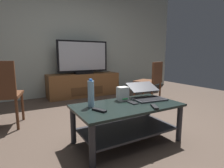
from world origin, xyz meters
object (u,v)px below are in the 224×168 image
side_chair (1,91)px  laptop (146,94)px  media_cabinet (84,85)px  cell_phone (133,103)px  coffee_table (127,116)px  router_box (123,94)px  water_bottle_near (91,94)px  tv_remote (99,110)px  soundbar_remote (154,107)px  television (83,58)px  dining_chair (151,80)px

side_chair → laptop: side_chair is taller
media_cabinet → cell_phone: size_ratio=12.02×
coffee_table → side_chair: side_chair is taller
router_box → water_bottle_near: (-0.43, -0.06, 0.06)m
media_cabinet → cell_phone: (-0.32, -2.43, 0.17)m
laptop → router_box: laptop is taller
media_cabinet → tv_remote: media_cabinet is taller
media_cabinet → tv_remote: (-0.78, -2.51, 0.18)m
cell_phone → soundbar_remote: (0.09, -0.25, 0.01)m
soundbar_remote → coffee_table: bearing=153.3°
television → side_chair: television is taller
coffee_table → laptop: bearing=16.0°
soundbar_remote → side_chair: bearing=162.8°
side_chair → laptop: 1.88m
television → side_chair: (-1.63, -1.30, -0.41)m
media_cabinet → television: (0.00, -0.02, 0.64)m
water_bottle_near → cell_phone: water_bottle_near is taller
cell_phone → water_bottle_near: bearing=168.1°
laptop → cell_phone: 0.29m
laptop → water_bottle_near: size_ratio=1.51×
cell_phone → coffee_table: bearing=-168.5°
media_cabinet → laptop: (-0.05, -2.34, 0.22)m
side_chair → laptop: size_ratio=2.03×
coffee_table → soundbar_remote: size_ratio=7.31×
television → media_cabinet: bearing=90.0°
dining_chair → router_box: size_ratio=5.19×
dining_chair → television: bearing=124.6°
coffee_table → water_bottle_near: 0.48m
television → cell_phone: size_ratio=8.68×
coffee_table → laptop: (0.35, 0.10, 0.19)m
dining_chair → laptop: size_ratio=1.90×
router_box → cell_phone: router_box is taller
dining_chair → soundbar_remote: dining_chair is taller
television → side_chair: 2.12m
coffee_table → cell_phone: size_ratio=8.35×
media_cabinet → dining_chair: bearing=-55.9°
side_chair → water_bottle_near: (0.85, -1.00, 0.07)m
side_chair → soundbar_remote: bearing=-44.1°
television → soundbar_remote: television is taller
side_chair → router_box: 1.59m
side_chair → tv_remote: side_chair is taller
side_chair → tv_remote: size_ratio=5.63×
coffee_table → media_cabinet: size_ratio=0.69×
router_box → soundbar_remote: (0.12, -0.42, -0.07)m
side_chair → cell_phone: bearing=-40.2°
coffee_table → television: 2.53m
soundbar_remote → tv_remote: bearing=-170.6°
media_cabinet → side_chair: 2.11m
dining_chair → soundbar_remote: bearing=-130.7°
media_cabinet → side_chair: bearing=-140.8°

